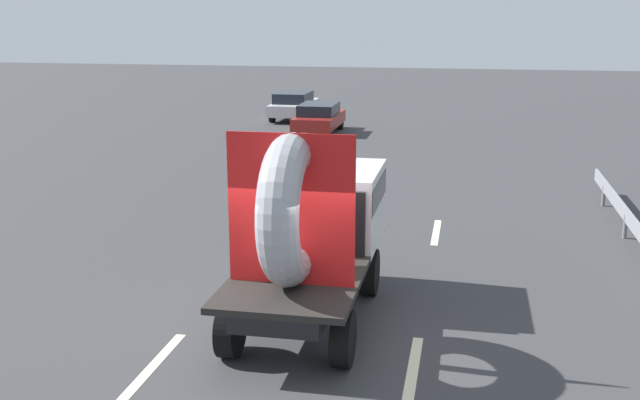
{
  "coord_description": "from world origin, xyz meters",
  "views": [
    {
      "loc": [
        2.54,
        -10.74,
        5.02
      ],
      "look_at": [
        0.06,
        1.99,
        1.82
      ],
      "focal_mm": 42.94,
      "sensor_mm": 36.0,
      "label": 1
    }
  ],
  "objects": [
    {
      "name": "ground_plane",
      "position": [
        0.0,
        0.0,
        0.0
      ],
      "size": [
        120.0,
        120.0,
        0.0
      ],
      "primitive_type": "plane",
      "color": "#38383A"
    },
    {
      "name": "guardrail",
      "position": [
        6.15,
        5.45,
        0.53
      ],
      "size": [
        0.1,
        12.09,
        0.71
      ],
      "color": "gray",
      "rests_on": "ground_plane"
    },
    {
      "name": "lane_dash_right_near",
      "position": [
        1.92,
        -0.84,
        0.0
      ],
      "size": [
        0.16,
        2.8,
        0.01
      ],
      "primitive_type": "cube",
      "rotation": [
        0.0,
        0.0,
        1.57
      ],
      "color": "beige",
      "rests_on": "ground_plane"
    },
    {
      "name": "lane_dash_left_near",
      "position": [
        -1.81,
        -1.25,
        0.0
      ],
      "size": [
        0.16,
        2.4,
        0.01
      ],
      "primitive_type": "cube",
      "rotation": [
        0.0,
        0.0,
        1.57
      ],
      "color": "beige",
      "rests_on": "ground_plane"
    },
    {
      "name": "lane_dash_left_far",
      "position": [
        -1.81,
        6.88,
        0.0
      ],
      "size": [
        0.16,
        2.35,
        0.01
      ],
      "primitive_type": "cube",
      "rotation": [
        0.0,
        0.0,
        1.57
      ],
      "color": "beige",
      "rests_on": "ground_plane"
    },
    {
      "name": "oncoming_car",
      "position": [
        -5.69,
        24.82,
        0.7
      ],
      "size": [
        1.7,
        3.97,
        1.3
      ],
      "color": "black",
      "rests_on": "ground_plane"
    },
    {
      "name": "distant_sedan",
      "position": [
        -3.67,
        20.85,
        0.67
      ],
      "size": [
        1.64,
        3.84,
        1.25
      ],
      "color": "black",
      "rests_on": "ground_plane"
    },
    {
      "name": "flatbed_truck",
      "position": [
        0.06,
        1.39,
        1.63
      ],
      "size": [
        2.02,
        4.84,
        3.34
      ],
      "color": "black",
      "rests_on": "ground_plane"
    },
    {
      "name": "lane_dash_right_far",
      "position": [
        1.92,
        6.63,
        0.0
      ],
      "size": [
        0.16,
        2.12,
        0.01
      ],
      "primitive_type": "cube",
      "rotation": [
        0.0,
        0.0,
        1.57
      ],
      "color": "beige",
      "rests_on": "ground_plane"
    }
  ]
}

